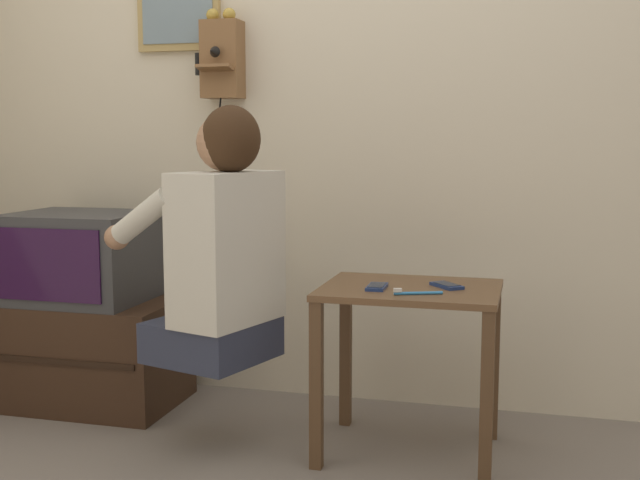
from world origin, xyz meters
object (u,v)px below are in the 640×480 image
(cell_phone_held, at_px, (377,287))
(person, at_px, (220,246))
(cell_phone_spare, at_px, (447,285))
(television, at_px, (81,257))
(toothbrush, at_px, (414,293))
(wall_phone_antique, at_px, (222,58))

(cell_phone_held, bearing_deg, person, -174.12)
(cell_phone_held, distance_m, cell_phone_spare, 0.24)
(person, xyz_separation_m, television, (-0.73, 0.31, -0.11))
(television, relative_size, toothbrush, 3.45)
(person, xyz_separation_m, wall_phone_antique, (-0.22, 0.60, 0.69))
(cell_phone_held, relative_size, cell_phone_spare, 0.94)
(person, relative_size, television, 1.65)
(television, height_order, wall_phone_antique, wall_phone_antique)
(cell_phone_spare, bearing_deg, wall_phone_antique, 115.77)
(person, bearing_deg, cell_phone_spare, -61.36)
(wall_phone_antique, distance_m, cell_phone_held, 1.23)
(person, relative_size, wall_phone_antique, 1.19)
(wall_phone_antique, bearing_deg, television, -150.89)
(television, xyz_separation_m, toothbrush, (1.40, -0.32, -0.02))
(wall_phone_antique, xyz_separation_m, toothbrush, (0.89, -0.60, -0.82))
(cell_phone_spare, bearing_deg, toothbrush, -158.57)
(television, height_order, toothbrush, television)
(cell_phone_held, relative_size, toothbrush, 0.82)
(wall_phone_antique, xyz_separation_m, cell_phone_spare, (0.98, -0.44, -0.82))
(person, height_order, cell_phone_held, person)
(person, distance_m, cell_phone_held, 0.55)
(television, distance_m, cell_phone_spare, 1.50)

